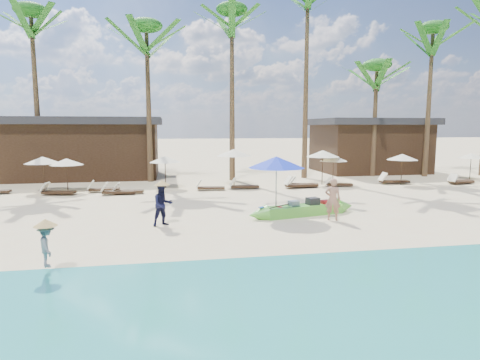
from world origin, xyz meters
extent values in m
plane|color=beige|center=(0.00, 0.00, 0.00)|extent=(240.00, 240.00, 0.00)
cube|color=tan|center=(0.00, -5.00, 0.00)|extent=(240.00, 4.50, 0.01)
cube|color=#5DC53C|center=(3.30, 2.45, 0.21)|extent=(3.53, 1.49, 0.41)
cube|color=white|center=(3.30, 2.45, 0.23)|extent=(3.02, 1.18, 0.19)
cube|color=#262628|center=(3.72, 2.55, 0.51)|extent=(0.57, 0.48, 0.38)
cube|color=silver|center=(2.86, 2.41, 0.47)|extent=(0.45, 0.41, 0.31)
cube|color=#A9161D|center=(4.32, 2.64, 0.44)|extent=(0.38, 0.34, 0.24)
cylinder|color=#A9161D|center=(2.22, 2.26, 0.37)|extent=(0.24, 0.24, 0.10)
cylinder|color=#262628|center=(1.98, 2.09, 0.37)|extent=(0.22, 0.22, 0.09)
sphere|color=tan|center=(1.65, 2.07, 0.42)|extent=(0.20, 0.20, 0.20)
cylinder|color=yellow|center=(4.82, 2.90, 0.42)|extent=(0.15, 0.15, 0.20)
cylinder|color=yellow|center=(5.03, 2.95, 0.42)|extent=(0.15, 0.15, 0.20)
imported|color=tan|center=(4.11, 1.41, 0.83)|extent=(0.71, 0.60, 1.65)
imported|color=#121432|center=(-2.38, 1.68, 0.78)|extent=(0.92, 0.82, 1.57)
imported|color=gray|center=(-5.11, -2.82, 0.72)|extent=(0.63, 0.80, 1.08)
cylinder|color=#99999E|center=(2.12, 2.44, 1.19)|extent=(0.05, 0.05, 2.38)
cone|color=#162FD4|center=(2.12, 2.44, 2.21)|extent=(2.27, 2.27, 0.46)
cylinder|color=#372416|center=(-9.08, 10.88, 0.96)|extent=(0.05, 0.05, 1.92)
cone|color=#F0E8CA|center=(-9.08, 10.88, 1.79)|extent=(1.92, 1.92, 0.38)
cube|color=#372416|center=(-7.95, 9.49, 0.15)|extent=(1.75, 0.83, 0.12)
cube|color=#F0E8CA|center=(-8.69, 9.62, 0.45)|extent=(0.47, 0.60, 0.49)
cylinder|color=#372416|center=(-7.75, 10.54, 0.91)|extent=(0.05, 0.05, 1.83)
cone|color=#F0E8CA|center=(-7.75, 10.54, 1.70)|extent=(1.83, 1.83, 0.37)
cube|color=#372416|center=(-5.72, 10.16, 0.15)|extent=(1.67, 0.63, 0.12)
cube|color=#F0E8CA|center=(-6.44, 10.11, 0.44)|extent=(0.40, 0.55, 0.48)
cube|color=#372416|center=(-4.82, 9.06, 0.15)|extent=(1.68, 0.57, 0.12)
cube|color=#F0E8CA|center=(-5.55, 9.07, 0.44)|extent=(0.38, 0.55, 0.49)
cylinder|color=#372416|center=(-2.35, 11.07, 0.93)|extent=(0.05, 0.05, 1.86)
cone|color=#F0E8CA|center=(-2.35, 11.07, 1.73)|extent=(1.86, 1.86, 0.37)
cube|color=#372416|center=(-4.30, 9.28, 0.14)|extent=(1.57, 0.62, 0.11)
cube|color=#F0E8CA|center=(-4.98, 9.34, 0.41)|extent=(0.38, 0.52, 0.45)
cylinder|color=#372416|center=(1.87, 11.54, 1.10)|extent=(0.06, 0.06, 2.20)
cone|color=#F0E8CA|center=(1.87, 11.54, 2.05)|extent=(2.20, 2.20, 0.44)
cube|color=#372416|center=(0.24, 9.75, 0.14)|extent=(1.61, 0.71, 0.11)
cube|color=#F0E8CA|center=(-0.44, 9.85, 0.41)|extent=(0.42, 0.55, 0.46)
cube|color=#372416|center=(2.24, 9.86, 0.14)|extent=(1.68, 0.66, 0.12)
cube|color=#F0E8CA|center=(1.52, 9.92, 0.43)|extent=(0.41, 0.56, 0.48)
cylinder|color=#372416|center=(7.43, 10.89, 1.05)|extent=(0.05, 0.05, 2.11)
cone|color=#F0E8CA|center=(7.43, 10.89, 1.96)|extent=(2.11, 2.11, 0.42)
cube|color=#372416|center=(5.64, 9.68, 0.17)|extent=(1.91, 0.72, 0.13)
cube|color=#F0E8CA|center=(4.81, 9.63, 0.50)|extent=(0.46, 0.63, 0.55)
cube|color=#372416|center=(6.01, 10.09, 0.14)|extent=(1.71, 0.96, 0.11)
cube|color=#F0E8CA|center=(5.32, 10.29, 0.43)|extent=(0.50, 0.61, 0.47)
cylinder|color=#372416|center=(8.19, 10.96, 0.88)|extent=(0.04, 0.04, 1.76)
cone|color=#F0E8CA|center=(8.19, 10.96, 1.64)|extent=(1.76, 1.76, 0.35)
cube|color=#372416|center=(8.14, 9.81, 0.14)|extent=(1.63, 0.85, 0.11)
cube|color=#F0E8CA|center=(7.47, 9.97, 0.41)|extent=(0.46, 0.57, 0.45)
cylinder|color=#372416|center=(12.27, 9.85, 0.95)|extent=(0.05, 0.05, 1.90)
cone|color=#F0E8CA|center=(12.27, 9.85, 1.77)|extent=(1.90, 1.90, 0.38)
cube|color=#372416|center=(12.09, 10.29, 0.16)|extent=(1.86, 0.71, 0.13)
cube|color=#F0E8CA|center=(11.29, 10.34, 0.48)|extent=(0.45, 0.62, 0.53)
cube|color=#372416|center=(16.26, 9.44, 0.14)|extent=(1.70, 0.79, 0.12)
cube|color=#F0E8CA|center=(15.55, 9.32, 0.43)|extent=(0.45, 0.58, 0.48)
cylinder|color=#372416|center=(18.58, 11.53, 0.89)|extent=(0.04, 0.04, 1.78)
cone|color=#F0E8CA|center=(18.58, 11.53, 1.65)|extent=(1.78, 1.78, 0.36)
cube|color=#372416|center=(16.51, 9.83, 0.14)|extent=(1.67, 0.73, 0.11)
cube|color=#F0E8CA|center=(15.80, 9.74, 0.43)|extent=(0.43, 0.57, 0.47)
cone|color=brown|center=(-10.45, 15.08, 5.45)|extent=(0.40, 0.40, 10.89)
ellipsoid|color=#1A6018|center=(-10.45, 15.08, 10.89)|extent=(2.08, 2.08, 0.88)
cone|color=brown|center=(-3.36, 14.27, 5.04)|extent=(0.40, 0.40, 10.08)
ellipsoid|color=#1A6018|center=(-3.36, 14.27, 10.08)|extent=(2.08, 2.08, 0.88)
cone|color=brown|center=(2.15, 14.01, 5.63)|extent=(0.40, 0.40, 11.26)
ellipsoid|color=#1A6018|center=(2.15, 14.01, 11.26)|extent=(2.08, 2.08, 0.88)
cone|color=brown|center=(7.45, 14.38, 6.58)|extent=(0.40, 0.40, 13.16)
cone|color=brown|center=(12.84, 14.52, 4.04)|extent=(0.40, 0.40, 8.07)
ellipsoid|color=#1A6018|center=(12.84, 14.52, 8.07)|extent=(2.08, 2.08, 0.88)
cone|color=brown|center=(16.57, 13.68, 5.32)|extent=(0.40, 0.40, 10.64)
ellipsoid|color=#1A6018|center=(16.57, 13.68, 10.64)|extent=(2.08, 2.08, 0.88)
cube|color=#372416|center=(-8.00, 17.50, 1.90)|extent=(10.00, 6.00, 3.80)
cube|color=#2D2D33|center=(-8.00, 17.50, 4.05)|extent=(10.80, 6.60, 0.50)
cube|color=#372416|center=(14.00, 17.50, 1.90)|extent=(8.00, 6.00, 3.80)
cube|color=#2D2D33|center=(14.00, 17.50, 4.05)|extent=(8.80, 6.60, 0.50)
camera|label=1|loc=(-2.10, -13.03, 3.58)|focal=30.00mm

